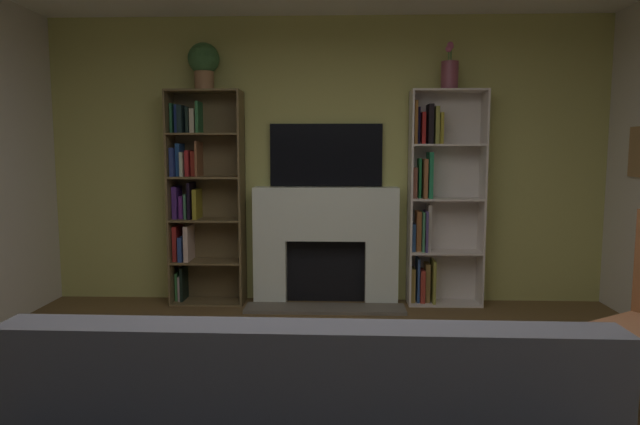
{
  "coord_description": "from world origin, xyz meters",
  "views": [
    {
      "loc": [
        0.12,
        -2.42,
        1.43
      ],
      "look_at": [
        0.0,
        1.12,
        1.03
      ],
      "focal_mm": 30.87,
      "sensor_mm": 36.0,
      "label": 1
    }
  ],
  "objects_px": {
    "tv": "(326,155)",
    "bookshelf_left": "(199,195)",
    "bookshelf_right": "(436,201)",
    "vase_with_flowers": "(450,74)",
    "potted_plant": "(204,63)",
    "fireplace": "(326,242)"
  },
  "relations": [
    {
      "from": "tv",
      "to": "bookshelf_left",
      "type": "bearing_deg",
      "value": -175.98
    },
    {
      "from": "bookshelf_right",
      "to": "potted_plant",
      "type": "distance_m",
      "value": 2.48
    },
    {
      "from": "tv",
      "to": "bookshelf_left",
      "type": "relative_size",
      "value": 0.53
    },
    {
      "from": "tv",
      "to": "bookshelf_left",
      "type": "height_order",
      "value": "bookshelf_left"
    },
    {
      "from": "tv",
      "to": "potted_plant",
      "type": "relative_size",
      "value": 2.46
    },
    {
      "from": "tv",
      "to": "potted_plant",
      "type": "bearing_deg",
      "value": -173.84
    },
    {
      "from": "bookshelf_left",
      "to": "potted_plant",
      "type": "relative_size",
      "value": 4.64
    },
    {
      "from": "bookshelf_left",
      "to": "bookshelf_right",
      "type": "xyz_separation_m",
      "value": [
        2.22,
        0.02,
        -0.05
      ]
    },
    {
      "from": "fireplace",
      "to": "bookshelf_right",
      "type": "xyz_separation_m",
      "value": [
        1.03,
        0.02,
        0.39
      ]
    },
    {
      "from": "tv",
      "to": "bookshelf_right",
      "type": "relative_size",
      "value": 0.53
    },
    {
      "from": "tv",
      "to": "vase_with_flowers",
      "type": "relative_size",
      "value": 2.49
    },
    {
      "from": "fireplace",
      "to": "tv",
      "type": "relative_size",
      "value": 1.38
    },
    {
      "from": "bookshelf_right",
      "to": "vase_with_flowers",
      "type": "relative_size",
      "value": 4.69
    },
    {
      "from": "vase_with_flowers",
      "to": "bookshelf_left",
      "type": "bearing_deg",
      "value": 179.1
    },
    {
      "from": "fireplace",
      "to": "potted_plant",
      "type": "height_order",
      "value": "potted_plant"
    },
    {
      "from": "bookshelf_right",
      "to": "vase_with_flowers",
      "type": "bearing_deg",
      "value": -33.13
    },
    {
      "from": "tv",
      "to": "vase_with_flowers",
      "type": "bearing_deg",
      "value": -6.16
    },
    {
      "from": "fireplace",
      "to": "potted_plant",
      "type": "distance_m",
      "value": 1.99
    },
    {
      "from": "bookshelf_right",
      "to": "potted_plant",
      "type": "height_order",
      "value": "potted_plant"
    },
    {
      "from": "bookshelf_left",
      "to": "potted_plant",
      "type": "bearing_deg",
      "value": -24.32
    },
    {
      "from": "bookshelf_right",
      "to": "potted_plant",
      "type": "bearing_deg",
      "value": -178.56
    },
    {
      "from": "bookshelf_left",
      "to": "bookshelf_right",
      "type": "distance_m",
      "value": 2.22
    }
  ]
}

